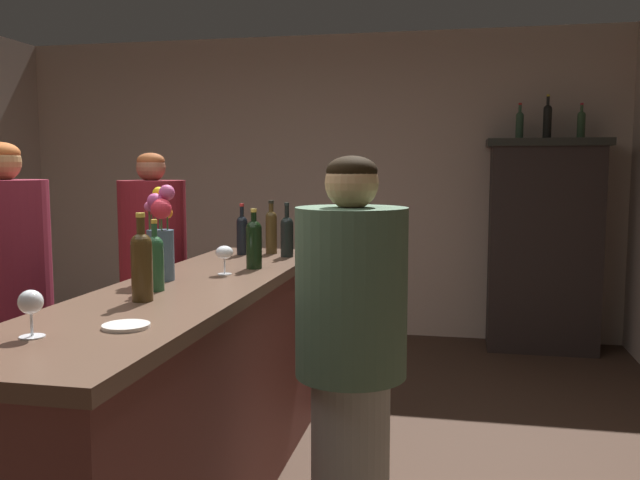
{
  "coord_description": "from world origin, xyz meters",
  "views": [
    {
      "loc": [
        1.31,
        -2.39,
        1.49
      ],
      "look_at": [
        0.66,
        0.77,
        1.14
      ],
      "focal_mm": 37.73,
      "sensor_mm": 36.0,
      "label": 1
    }
  ],
  "objects_px": {
    "wine_bottle_rose": "(271,230)",
    "patron_in_navy": "(154,274)",
    "display_cabinet": "(544,241)",
    "wine_bottle_riesling": "(254,242)",
    "bar_counter": "(190,401)",
    "bartender": "(351,359)",
    "wine_glass_mid": "(31,304)",
    "display_bottle_left": "(520,124)",
    "display_bottle_center": "(581,123)",
    "patron_by_cabinet": "(8,309)",
    "cheese_plate": "(126,326)",
    "wine_bottle_merlot": "(142,263)",
    "wine_bottle_pinot": "(287,234)",
    "wine_bottle_syrah": "(155,260)",
    "wine_bottle_chardonnay": "(242,233)",
    "flower_arrangement": "(161,236)",
    "wine_glass_front": "(224,253)",
    "display_bottle_midleft": "(547,120)"
  },
  "relations": [
    {
      "from": "wine_bottle_rose",
      "to": "patron_in_navy",
      "type": "height_order",
      "value": "patron_in_navy"
    },
    {
      "from": "display_cabinet",
      "to": "wine_bottle_riesling",
      "type": "distance_m",
      "value": 3.07
    },
    {
      "from": "bar_counter",
      "to": "bartender",
      "type": "height_order",
      "value": "bartender"
    },
    {
      "from": "wine_glass_mid",
      "to": "display_bottle_left",
      "type": "bearing_deg",
      "value": 67.38
    },
    {
      "from": "wine_bottle_riesling",
      "to": "display_bottle_center",
      "type": "height_order",
      "value": "display_bottle_center"
    },
    {
      "from": "patron_by_cabinet",
      "to": "wine_bottle_riesling",
      "type": "bearing_deg",
      "value": 12.9
    },
    {
      "from": "wine_bottle_riesling",
      "to": "cheese_plate",
      "type": "height_order",
      "value": "wine_bottle_riesling"
    },
    {
      "from": "bar_counter",
      "to": "display_cabinet",
      "type": "height_order",
      "value": "display_cabinet"
    },
    {
      "from": "display_cabinet",
      "to": "patron_in_navy",
      "type": "height_order",
      "value": "display_cabinet"
    },
    {
      "from": "wine_glass_mid",
      "to": "bartender",
      "type": "bearing_deg",
      "value": 34.42
    },
    {
      "from": "wine_bottle_merlot",
      "to": "wine_glass_mid",
      "type": "bearing_deg",
      "value": -97.24
    },
    {
      "from": "bar_counter",
      "to": "display_bottle_left",
      "type": "distance_m",
      "value": 3.69
    },
    {
      "from": "wine_glass_mid",
      "to": "display_bottle_center",
      "type": "xyz_separation_m",
      "value": [
        2.12,
        3.97,
        0.73
      ]
    },
    {
      "from": "display_cabinet",
      "to": "wine_bottle_merlot",
      "type": "xyz_separation_m",
      "value": [
        -1.8,
        -3.42,
        0.25
      ]
    },
    {
      "from": "wine_bottle_merlot",
      "to": "wine_bottle_pinot",
      "type": "bearing_deg",
      "value": 80.57
    },
    {
      "from": "display_cabinet",
      "to": "patron_by_cabinet",
      "type": "relative_size",
      "value": 1.07
    },
    {
      "from": "wine_bottle_syrah",
      "to": "bar_counter",
      "type": "bearing_deg",
      "value": 64.91
    },
    {
      "from": "wine_bottle_syrah",
      "to": "wine_bottle_chardonnay",
      "type": "relative_size",
      "value": 0.99
    },
    {
      "from": "wine_bottle_riesling",
      "to": "patron_in_navy",
      "type": "xyz_separation_m",
      "value": [
        -0.84,
        0.66,
        -0.28
      ]
    },
    {
      "from": "display_cabinet",
      "to": "display_bottle_left",
      "type": "distance_m",
      "value": 0.97
    },
    {
      "from": "display_bottle_center",
      "to": "patron_by_cabinet",
      "type": "xyz_separation_m",
      "value": [
        -2.87,
        -3.08,
        -0.97
      ]
    },
    {
      "from": "wine_bottle_chardonnay",
      "to": "wine_bottle_merlot",
      "type": "bearing_deg",
      "value": -87.6
    },
    {
      "from": "wine_bottle_rose",
      "to": "wine_bottle_merlot",
      "type": "distance_m",
      "value": 1.41
    },
    {
      "from": "wine_bottle_syrah",
      "to": "flower_arrangement",
      "type": "xyz_separation_m",
      "value": [
        -0.08,
        0.23,
        0.07
      ]
    },
    {
      "from": "wine_bottle_rose",
      "to": "wine_bottle_chardonnay",
      "type": "height_order",
      "value": "wine_bottle_rose"
    },
    {
      "from": "wine_bottle_chardonnay",
      "to": "patron_by_cabinet",
      "type": "relative_size",
      "value": 0.18
    },
    {
      "from": "display_bottle_center",
      "to": "bartender",
      "type": "xyz_separation_m",
      "value": [
        -1.29,
        -3.4,
        -1.01
      ]
    },
    {
      "from": "wine_glass_front",
      "to": "cheese_plate",
      "type": "relative_size",
      "value": 0.92
    },
    {
      "from": "wine_bottle_chardonnay",
      "to": "wine_glass_mid",
      "type": "height_order",
      "value": "wine_bottle_chardonnay"
    },
    {
      "from": "wine_bottle_syrah",
      "to": "bartender",
      "type": "height_order",
      "value": "bartender"
    },
    {
      "from": "wine_bottle_merlot",
      "to": "patron_by_cabinet",
      "type": "bearing_deg",
      "value": 157.08
    },
    {
      "from": "cheese_plate",
      "to": "bartender",
      "type": "height_order",
      "value": "bartender"
    },
    {
      "from": "display_bottle_midleft",
      "to": "flower_arrangement",
      "type": "bearing_deg",
      "value": -122.67
    },
    {
      "from": "wine_bottle_syrah",
      "to": "display_bottle_midleft",
      "type": "distance_m",
      "value": 3.78
    },
    {
      "from": "bar_counter",
      "to": "wine_bottle_pinot",
      "type": "xyz_separation_m",
      "value": [
        0.18,
        0.93,
        0.62
      ]
    },
    {
      "from": "wine_bottle_merlot",
      "to": "display_bottle_midleft",
      "type": "xyz_separation_m",
      "value": [
        1.8,
        3.42,
        0.72
      ]
    },
    {
      "from": "wine_bottle_syrah",
      "to": "bartender",
      "type": "xyz_separation_m",
      "value": [
        0.81,
        -0.18,
        -0.3
      ]
    },
    {
      "from": "bar_counter",
      "to": "wine_bottle_riesling",
      "type": "height_order",
      "value": "wine_bottle_riesling"
    },
    {
      "from": "display_bottle_left",
      "to": "display_bottle_center",
      "type": "height_order",
      "value": "display_bottle_left"
    },
    {
      "from": "flower_arrangement",
      "to": "display_bottle_center",
      "type": "xyz_separation_m",
      "value": [
        2.18,
        3.0,
        0.63
      ]
    },
    {
      "from": "bar_counter",
      "to": "wine_bottle_riesling",
      "type": "distance_m",
      "value": 0.8
    },
    {
      "from": "wine_bottle_pinot",
      "to": "display_bottle_center",
      "type": "bearing_deg",
      "value": 49.36
    },
    {
      "from": "wine_bottle_pinot",
      "to": "wine_bottle_riesling",
      "type": "bearing_deg",
      "value": -96.31
    },
    {
      "from": "wine_bottle_riesling",
      "to": "flower_arrangement",
      "type": "xyz_separation_m",
      "value": [
        -0.29,
        -0.41,
        0.06
      ]
    },
    {
      "from": "flower_arrangement",
      "to": "bartender",
      "type": "bearing_deg",
      "value": -24.63
    },
    {
      "from": "bartender",
      "to": "cheese_plate",
      "type": "bearing_deg",
      "value": 46.72
    },
    {
      "from": "bar_counter",
      "to": "patron_by_cabinet",
      "type": "relative_size",
      "value": 1.6
    },
    {
      "from": "wine_bottle_riesling",
      "to": "wine_glass_mid",
      "type": "bearing_deg",
      "value": -99.55
    },
    {
      "from": "display_bottle_center",
      "to": "patron_by_cabinet",
      "type": "distance_m",
      "value": 4.32
    },
    {
      "from": "wine_bottle_pinot",
      "to": "patron_in_navy",
      "type": "height_order",
      "value": "patron_in_navy"
    }
  ]
}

